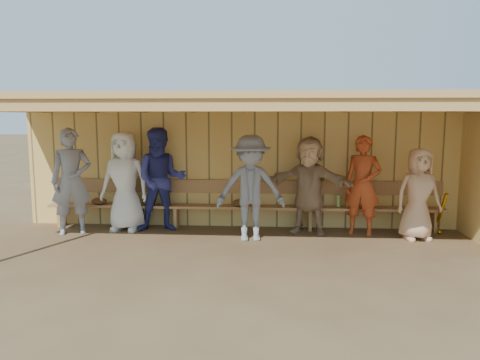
{
  "coord_description": "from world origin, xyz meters",
  "views": [
    {
      "loc": [
        0.55,
        -7.77,
        2.17
      ],
      "look_at": [
        0.0,
        0.35,
        1.05
      ],
      "focal_mm": 35.0,
      "sensor_mm": 36.0,
      "label": 1
    }
  ],
  "objects_px": {
    "player_h": "(418,194)",
    "player_f": "(309,185)",
    "player_e": "(251,188)",
    "player_b": "(125,181)",
    "player_g": "(363,185)",
    "player_a": "(71,181)",
    "player_c": "(161,180)",
    "bench": "(243,201)"
  },
  "relations": [
    {
      "from": "player_h",
      "to": "player_f",
      "type": "bearing_deg",
      "value": 160.27
    },
    {
      "from": "player_a",
      "to": "player_b",
      "type": "bearing_deg",
      "value": -1.79
    },
    {
      "from": "player_e",
      "to": "bench",
      "type": "distance_m",
      "value": 0.97
    },
    {
      "from": "player_b",
      "to": "player_e",
      "type": "bearing_deg",
      "value": -7.29
    },
    {
      "from": "player_g",
      "to": "bench",
      "type": "xyz_separation_m",
      "value": [
        -2.22,
        0.31,
        -0.38
      ]
    },
    {
      "from": "player_a",
      "to": "bench",
      "type": "height_order",
      "value": "player_a"
    },
    {
      "from": "player_e",
      "to": "player_c",
      "type": "bearing_deg",
      "value": 154.97
    },
    {
      "from": "player_c",
      "to": "player_g",
      "type": "distance_m",
      "value": 3.74
    },
    {
      "from": "player_c",
      "to": "player_h",
      "type": "bearing_deg",
      "value": -13.59
    },
    {
      "from": "player_c",
      "to": "player_g",
      "type": "relative_size",
      "value": 1.07
    },
    {
      "from": "player_c",
      "to": "player_g",
      "type": "height_order",
      "value": "player_c"
    },
    {
      "from": "player_h",
      "to": "bench",
      "type": "distance_m",
      "value": 3.2
    },
    {
      "from": "player_h",
      "to": "player_a",
      "type": "bearing_deg",
      "value": 170.2
    },
    {
      "from": "bench",
      "to": "player_a",
      "type": "bearing_deg",
      "value": -168.87
    },
    {
      "from": "player_e",
      "to": "player_b",
      "type": "bearing_deg",
      "value": 160.02
    },
    {
      "from": "player_b",
      "to": "player_h",
      "type": "xyz_separation_m",
      "value": [
        5.33,
        -0.34,
        -0.13
      ]
    },
    {
      "from": "player_a",
      "to": "player_g",
      "type": "bearing_deg",
      "value": -17.35
    },
    {
      "from": "player_f",
      "to": "player_g",
      "type": "height_order",
      "value": "player_g"
    },
    {
      "from": "player_c",
      "to": "player_a",
      "type": "bearing_deg",
      "value": -178.5
    },
    {
      "from": "player_h",
      "to": "bench",
      "type": "xyz_separation_m",
      "value": [
        -3.12,
        0.64,
        -0.28
      ]
    },
    {
      "from": "player_b",
      "to": "player_f",
      "type": "distance_m",
      "value": 3.46
    },
    {
      "from": "player_c",
      "to": "bench",
      "type": "distance_m",
      "value": 1.61
    },
    {
      "from": "player_f",
      "to": "player_h",
      "type": "height_order",
      "value": "player_f"
    },
    {
      "from": "player_f",
      "to": "player_b",
      "type": "bearing_deg",
      "value": -162.48
    },
    {
      "from": "player_g",
      "to": "bench",
      "type": "height_order",
      "value": "player_g"
    },
    {
      "from": "player_f",
      "to": "bench",
      "type": "bearing_deg",
      "value": -176.31
    },
    {
      "from": "player_g",
      "to": "player_h",
      "type": "height_order",
      "value": "player_g"
    },
    {
      "from": "player_f",
      "to": "bench",
      "type": "xyz_separation_m",
      "value": [
        -1.24,
        0.31,
        -0.38
      ]
    },
    {
      "from": "player_a",
      "to": "player_h",
      "type": "bearing_deg",
      "value": -20.93
    },
    {
      "from": "player_a",
      "to": "player_f",
      "type": "xyz_separation_m",
      "value": [
        4.36,
        0.31,
        -0.08
      ]
    },
    {
      "from": "player_e",
      "to": "player_h",
      "type": "xyz_separation_m",
      "value": [
        2.93,
        0.22,
        -0.11
      ]
    },
    {
      "from": "player_b",
      "to": "player_g",
      "type": "xyz_separation_m",
      "value": [
        4.43,
        0.0,
        -0.03
      ]
    },
    {
      "from": "player_a",
      "to": "bench",
      "type": "relative_size",
      "value": 0.26
    },
    {
      "from": "player_a",
      "to": "player_c",
      "type": "height_order",
      "value": "player_a"
    },
    {
      "from": "player_c",
      "to": "player_h",
      "type": "height_order",
      "value": "player_c"
    },
    {
      "from": "player_h",
      "to": "player_b",
      "type": "bearing_deg",
      "value": 166.85
    },
    {
      "from": "player_e",
      "to": "player_h",
      "type": "bearing_deg",
      "value": -2.42
    },
    {
      "from": "player_b",
      "to": "player_g",
      "type": "distance_m",
      "value": 4.43
    },
    {
      "from": "player_a",
      "to": "player_g",
      "type": "xyz_separation_m",
      "value": [
        5.33,
        0.31,
        -0.07
      ]
    },
    {
      "from": "player_h",
      "to": "player_e",
      "type": "bearing_deg",
      "value": 174.87
    },
    {
      "from": "player_g",
      "to": "player_h",
      "type": "bearing_deg",
      "value": -0.42
    },
    {
      "from": "player_a",
      "to": "player_f",
      "type": "distance_m",
      "value": 4.37
    }
  ]
}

